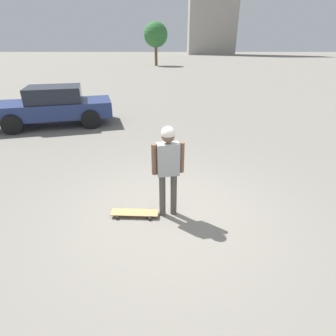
% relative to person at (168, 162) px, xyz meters
% --- Properties ---
extents(ground_plane, '(220.00, 220.00, 0.00)m').
position_rel_person_xyz_m(ground_plane, '(0.00, 0.00, -1.07)').
color(ground_plane, gray).
extents(person, '(0.55, 0.27, 1.68)m').
position_rel_person_xyz_m(person, '(0.00, 0.00, 0.00)').
color(person, '#4C4742').
rests_on(person, ground_plane).
extents(skateboard, '(0.87, 0.31, 0.08)m').
position_rel_person_xyz_m(skateboard, '(0.61, 0.06, -1.00)').
color(skateboard, tan).
rests_on(skateboard, ground_plane).
extents(car_parked_near, '(4.54, 2.80, 1.45)m').
position_rel_person_xyz_m(car_parked_near, '(4.35, -5.92, -0.31)').
color(car_parked_near, navy).
rests_on(car_parked_near, ground_plane).
extents(tree_distant, '(3.32, 3.32, 5.71)m').
position_rel_person_xyz_m(tree_distant, '(1.87, -36.80, 2.96)').
color(tree_distant, brown).
rests_on(tree_distant, ground_plane).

